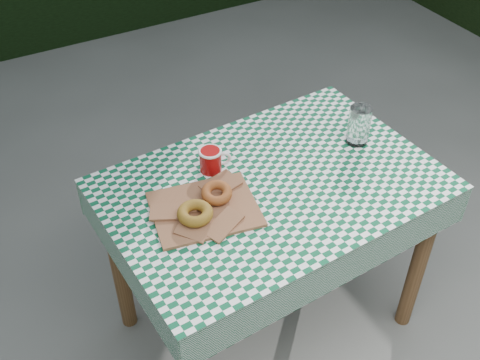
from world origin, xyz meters
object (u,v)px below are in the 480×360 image
coffee_mug (210,160)px  drinking_glass (359,125)px  table (269,260)px  paper_bag (205,208)px

coffee_mug → drinking_glass: size_ratio=1.04×
drinking_glass → table: bearing=-172.4°
table → paper_bag: paper_bag is taller
coffee_mug → table: bearing=-30.8°
paper_bag → coffee_mug: size_ratio=2.21×
paper_bag → drinking_glass: (0.64, 0.06, 0.06)m
coffee_mug → drinking_glass: bearing=5.1°
table → drinking_glass: drinking_glass is taller
table → coffee_mug: (-0.15, 0.16, 0.42)m
table → paper_bag: 0.47m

